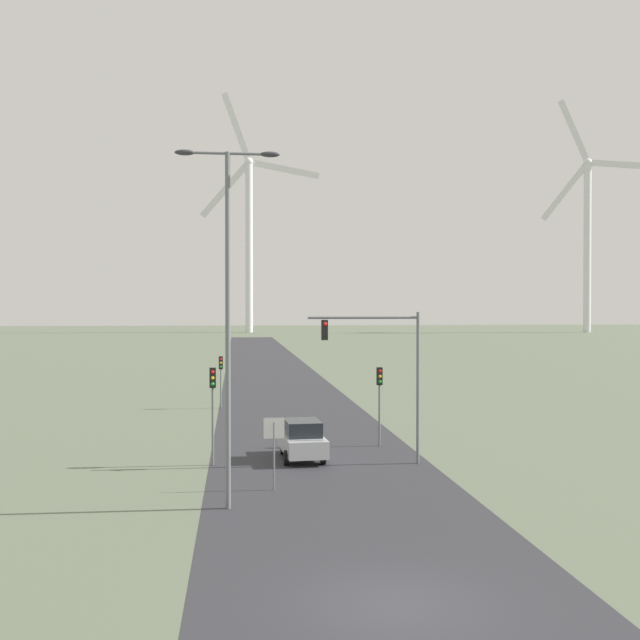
{
  "coord_description": "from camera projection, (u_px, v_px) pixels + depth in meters",
  "views": [
    {
      "loc": [
        -3.76,
        -17.41,
        7.02
      ],
      "look_at": [
        0.0,
        16.21,
        6.51
      ],
      "focal_mm": 42.0,
      "sensor_mm": 36.0,
      "label": 1
    }
  ],
  "objects": [
    {
      "name": "ground_plane",
      "position": [
        396.0,
        603.0,
        17.83
      ],
      "size": [
        600.0,
        600.0,
        0.0
      ],
      "primitive_type": "plane",
      "color": "#5B6651"
    },
    {
      "name": "road_surface",
      "position": [
        280.0,
        389.0,
        65.52
      ],
      "size": [
        10.0,
        240.0,
        0.01
      ],
      "color": "#2D2D33",
      "rests_on": "ground"
    },
    {
      "name": "streetlamp",
      "position": [
        228.0,
        291.0,
        26.12
      ],
      "size": [
        3.65,
        0.32,
        12.54
      ],
      "color": "slate",
      "rests_on": "ground"
    },
    {
      "name": "stop_sign_near",
      "position": [
        274.0,
        439.0,
        28.88
      ],
      "size": [
        0.81,
        0.07,
        2.81
      ],
      "color": "slate",
      "rests_on": "ground"
    },
    {
      "name": "traffic_light_post_near_left",
      "position": [
        213.0,
        394.0,
        33.46
      ],
      "size": [
        0.28,
        0.34,
        4.38
      ],
      "color": "slate",
      "rests_on": "ground"
    },
    {
      "name": "traffic_light_post_near_right",
      "position": [
        380.0,
        388.0,
        38.14
      ],
      "size": [
        0.28,
        0.34,
        4.03
      ],
      "color": "slate",
      "rests_on": "ground"
    },
    {
      "name": "traffic_light_post_mid_left",
      "position": [
        221.0,
        370.0,
        52.64
      ],
      "size": [
        0.28,
        0.33,
        3.67
      ],
      "color": "slate",
      "rests_on": "ground"
    },
    {
      "name": "traffic_light_mast_overhead",
      "position": [
        382.0,
        356.0,
        33.63
      ],
      "size": [
        5.08,
        0.34,
        6.88
      ],
      "color": "slate",
      "rests_on": "ground"
    },
    {
      "name": "car_approaching",
      "position": [
        302.0,
        440.0,
        34.86
      ],
      "size": [
        2.08,
        4.21,
        1.83
      ],
      "color": "#B7BCC1",
      "rests_on": "ground"
    },
    {
      "name": "wind_turbine_left",
      "position": [
        249.0,
        228.0,
        222.81
      ],
      "size": [
        35.61,
        2.6,
        71.19
      ],
      "color": "silver",
      "rests_on": "ground"
    },
    {
      "name": "wind_turbine_center",
      "position": [
        587.0,
        228.0,
        223.39
      ],
      "size": [
        30.27,
        16.78,
        70.33
      ],
      "color": "silver",
      "rests_on": "ground"
    }
  ]
}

